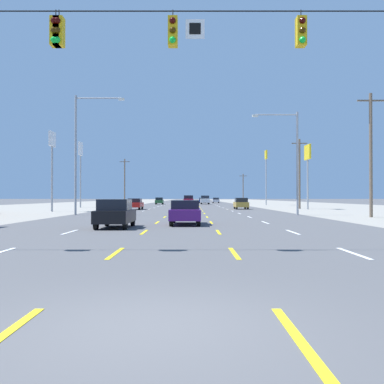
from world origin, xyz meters
name	(u,v)px	position (x,y,z in m)	size (l,w,h in m)	color
ground_plane	(190,207)	(0.00, 66.00, 0.00)	(572.00, 572.00, 0.00)	#4C4C4F
lot_apron_left	(43,207)	(-24.75, 66.00, 0.00)	(28.00, 440.00, 0.01)	gray
lot_apron_right	(337,207)	(24.75, 66.00, 0.00)	(28.00, 440.00, 0.01)	gray
lane_markings	(191,203)	(0.00, 104.50, 0.01)	(10.64, 227.60, 0.01)	white
signal_span_wire	(172,82)	(-0.16, 7.83, 5.28)	(25.57, 0.52, 8.76)	brown
hatchback_inner_left_nearest	(116,213)	(-3.63, 17.37, 0.78)	(1.72, 3.90, 1.54)	black
sedan_center_turn_near	(186,212)	(0.10, 20.06, 0.76)	(1.80, 4.50, 1.46)	#4C196B
sedan_far_left_mid	(136,204)	(-7.03, 50.59, 0.76)	(1.80, 4.50, 1.46)	red
hatchback_far_right_midfar	(242,203)	(7.17, 52.16, 0.78)	(1.72, 3.90, 1.54)	#B28C33
suv_center_turn_far	(190,200)	(-0.20, 80.71, 1.03)	(1.98, 4.90, 1.98)	maroon
hatchback_far_left_farther	(161,201)	(-6.80, 89.53, 0.78)	(1.72, 3.90, 1.54)	#235B2D
suv_inner_right_farthest	(206,200)	(3.47, 91.84, 1.03)	(1.98, 4.90, 1.98)	white
sedan_inner_right_distant_a	(203,200)	(3.28, 108.27, 0.76)	(1.80, 4.50, 1.46)	navy
sedan_far_right_distant_b	(217,200)	(7.13, 112.64, 0.76)	(1.80, 4.50, 1.46)	silver
pole_sign_left_row_1	(53,152)	(-15.26, 42.26, 6.73)	(0.24, 1.85, 9.03)	gray
pole_sign_left_row_2	(82,159)	(-17.00, 61.05, 7.70)	(0.24, 1.88, 10.26)	gray
pole_sign_right_row_1	(309,159)	(16.03, 51.43, 6.79)	(0.24, 2.63, 8.67)	gray
pole_sign_right_row_2	(267,164)	(15.58, 80.85, 8.30)	(0.24, 1.97, 11.15)	gray
streetlight_left_row_0	(82,146)	(-9.71, 33.29, 6.33)	(4.55, 0.26, 10.98)	gray
streetlight_right_row_0	(294,155)	(9.71, 33.29, 5.50)	(4.22, 0.26, 9.45)	gray
utility_pole_right_row_0	(372,153)	(15.14, 29.17, 5.28)	(2.20, 0.26, 10.16)	brown
utility_pole_right_row_1	(301,172)	(15.61, 54.03, 5.10)	(2.20, 0.26, 9.80)	brown
utility_pole_left_row_2	(126,181)	(-14.01, 85.86, 5.12)	(2.20, 0.26, 9.85)	brown
utility_pole_right_row_3	(244,188)	(15.12, 115.76, 4.32)	(2.20, 0.26, 8.27)	brown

